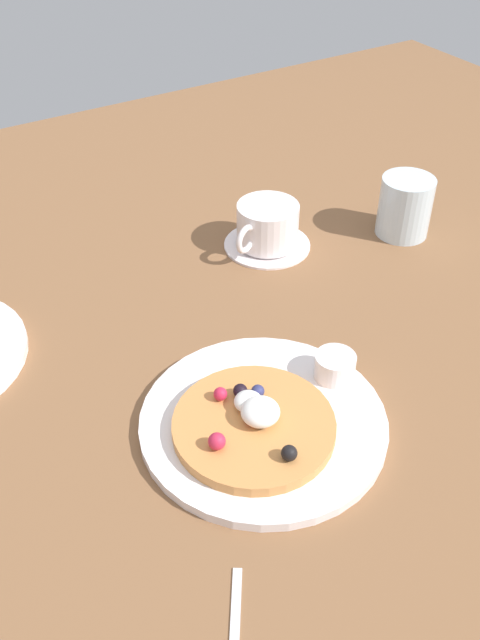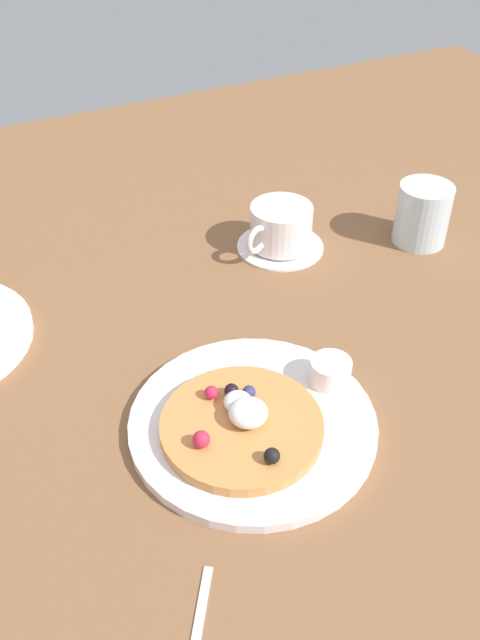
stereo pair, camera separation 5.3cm
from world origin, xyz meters
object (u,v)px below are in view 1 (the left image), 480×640
Objects in this scene: coffee_saucer at (267,244)px; water_glass at (405,207)px; coffee_cup at (267,224)px; syrup_ramekin at (335,366)px; pancake_plate at (263,422)px.

water_glass is at bearing -20.96° from coffee_saucer.
coffee_cup is (-0.14, -0.06, 3.39)cm from coffee_saucer.
water_glass reaches higher than coffee_cup.
pancake_plate is at bearing -172.46° from syrup_ramekin.
coffee_saucer is 20.52cm from water_glass.
coffee_saucer is 1.09× the size of coffee_cup.
pancake_plate is 34.50cm from coffee_saucer.
coffee_cup is at bearing 72.00° from syrup_ramekin.
coffee_saucer is at bearing 71.78° from syrup_ramekin.
water_glass reaches higher than syrup_ramekin.
syrup_ramekin is at bearing -144.07° from water_glass.
pancake_plate is at bearing -123.73° from coffee_saucer.
coffee_cup is at bearing 159.33° from water_glass.
pancake_plate is at bearing -123.60° from coffee_cup.
coffee_saucer is (9.00, 27.34, -2.26)cm from syrup_ramekin.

